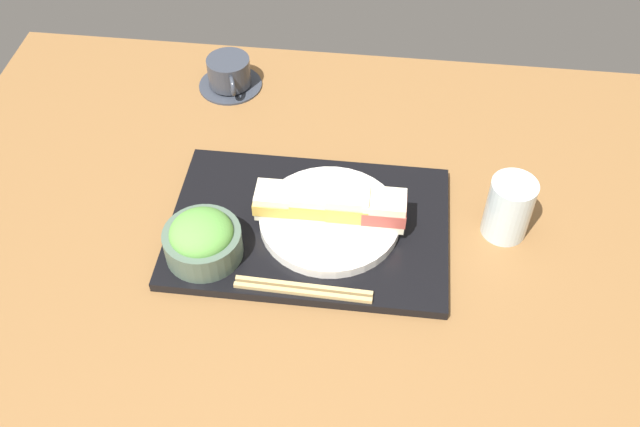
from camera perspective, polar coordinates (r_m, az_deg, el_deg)
name	(u,v)px	position (r cm, az deg, el deg)	size (l,w,h in cm)	color
ground_plane	(333,247)	(115.49, 1.05, -2.66)	(140.00, 100.00, 3.00)	brown
serving_tray	(309,227)	(115.22, -0.86, -1.04)	(43.93, 29.56, 1.64)	black
sandwich_plate	(330,219)	(114.00, 0.78, -0.46)	(22.22, 22.22, 1.70)	white
sandwich_nearmost	(277,201)	(112.68, -3.43, 1.02)	(6.90, 5.33, 4.50)	#EFE5C1
sandwich_inner_near	(312,203)	(111.74, -0.62, 0.84)	(6.60, 5.06, 5.11)	#EFE5C1
sandwich_inner_far	(348,205)	(111.11, 2.23, 0.64)	(6.55, 5.32, 5.61)	#EFE5C1
sandwich_farmost	(384,210)	(111.09, 5.09, 0.28)	(6.77, 5.14, 5.21)	#EFE5C1
salad_bowl	(202,239)	(109.54, -9.25, -1.98)	(11.82, 11.82, 7.30)	#4C6051
chopsticks_pair	(303,289)	(106.08, -1.34, -6.00)	(20.42, 2.43, 0.70)	tan
coffee_cup	(229,74)	(142.13, -7.16, 10.84)	(12.19, 12.47, 6.16)	#333842
drinking_glass	(509,208)	(115.65, 14.66, 0.42)	(7.16, 7.16, 10.48)	silver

